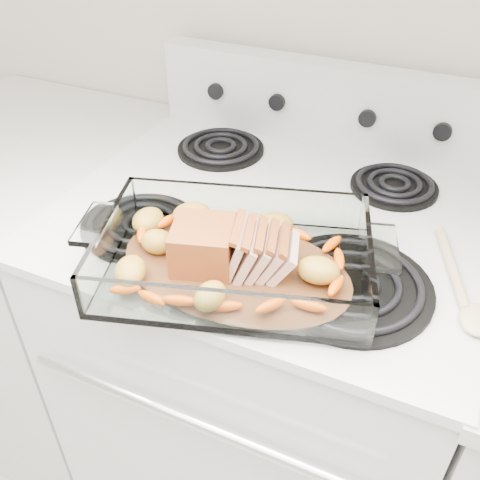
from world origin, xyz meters
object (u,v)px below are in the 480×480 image
at_px(counter_left, 48,291).
at_px(pork_roast, 224,246).
at_px(electric_range, 267,365).
at_px(baking_dish, 235,261).

xyz_separation_m(counter_left, pork_roast, (0.66, -0.21, 0.52)).
bearing_deg(counter_left, pork_roast, -17.34).
relative_size(electric_range, counter_left, 1.20).
distance_m(electric_range, pork_roast, 0.55).
height_order(electric_range, counter_left, electric_range).
relative_size(counter_left, baking_dish, 2.29).
bearing_deg(baking_dish, counter_left, 146.38).
bearing_deg(pork_roast, baking_dish, 23.94).
bearing_deg(electric_range, pork_roast, -91.33).
distance_m(baking_dish, pork_roast, 0.03).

